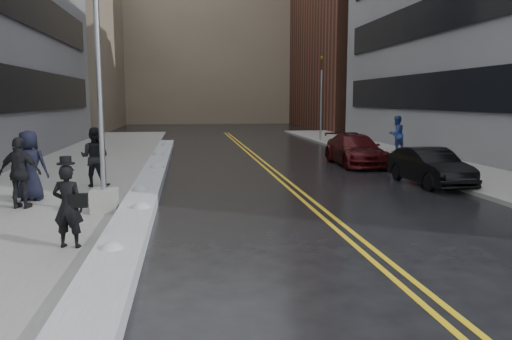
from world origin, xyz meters
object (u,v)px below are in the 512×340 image
object	(u,v)px
pedestrian_c	(30,166)
pedestrian_d	(20,173)
lamppost	(101,121)
car_black	(429,167)
car_maroon	(355,150)
pedestrian_fedora	(68,206)
pedestrian_b	(95,157)
traffic_signal	(321,95)
fire_hydrant	(413,156)
pedestrian_east	(396,134)

from	to	relation	value
pedestrian_c	pedestrian_d	size ratio (longest dim) A/B	1.06
lamppost	car_black	bearing A→B (deg)	18.03
pedestrian_c	car_maroon	bearing A→B (deg)	-142.94
car_maroon	pedestrian_fedora	bearing A→B (deg)	-128.27
pedestrian_b	pedestrian_d	size ratio (longest dim) A/B	1.04
pedestrian_fedora	car_maroon	xyz separation A→B (m)	(10.20, 12.46, -0.27)
pedestrian_c	car_black	bearing A→B (deg)	-166.70
traffic_signal	pedestrian_b	bearing A→B (deg)	-125.30
fire_hydrant	car_black	distance (m)	4.73
pedestrian_c	car_maroon	size ratio (longest dim) A/B	0.41
car_black	pedestrian_d	bearing A→B (deg)	-170.84
fire_hydrant	pedestrian_c	bearing A→B (deg)	-157.17
pedestrian_c	pedestrian_east	world-z (taller)	pedestrian_c
fire_hydrant	car_black	bearing A→B (deg)	-108.49
traffic_signal	pedestrian_c	bearing A→B (deg)	-125.06
lamppost	traffic_signal	distance (m)	24.98
pedestrian_east	pedestrian_fedora	bearing A→B (deg)	31.38
pedestrian_b	pedestrian_east	world-z (taller)	pedestrian_east
pedestrian_c	pedestrian_fedora	bearing A→B (deg)	119.47
pedestrian_b	pedestrian_east	xyz separation A→B (m)	(14.61, 9.03, 0.02)
fire_hydrant	pedestrian_fedora	xyz separation A→B (m)	(-12.48, -11.18, 0.43)
lamppost	pedestrian_b	xyz separation A→B (m)	(-0.92, 4.04, -1.39)
pedestrian_b	pedestrian_c	xyz separation A→B (m)	(-1.44, -2.21, 0.02)
fire_hydrant	pedestrian_b	distance (m)	13.81
pedestrian_fedora	car_black	world-z (taller)	pedestrian_fedora
traffic_signal	pedestrian_d	world-z (taller)	traffic_signal
pedestrian_c	car_black	world-z (taller)	pedestrian_c
lamppost	fire_hydrant	bearing A→B (deg)	33.04
pedestrian_d	pedestrian_b	bearing A→B (deg)	-102.08
lamppost	pedestrian_fedora	xyz separation A→B (m)	(-0.18, -3.18, -1.55)
lamppost	fire_hydrant	xyz separation A→B (m)	(12.30, 8.00, -1.98)
pedestrian_c	pedestrian_d	distance (m)	1.08
pedestrian_b	car_maroon	bearing A→B (deg)	-143.00
fire_hydrant	pedestrian_d	world-z (taller)	pedestrian_d
fire_hydrant	pedestrian_c	distance (m)	15.91
pedestrian_b	pedestrian_east	distance (m)	17.17
pedestrian_d	pedestrian_fedora	bearing A→B (deg)	128.54
fire_hydrant	traffic_signal	world-z (taller)	traffic_signal
pedestrian_b	traffic_signal	bearing A→B (deg)	-113.92
pedestrian_b	car_black	size ratio (longest dim) A/B	0.49
fire_hydrant	pedestrian_east	distance (m)	5.29
pedestrian_b	pedestrian_d	distance (m)	3.56
pedestrian_d	car_black	xyz separation A→B (m)	(13.08, 2.76, -0.44)
traffic_signal	pedestrian_east	distance (m)	9.40
fire_hydrant	pedestrian_east	bearing A→B (deg)	74.64
pedestrian_c	car_black	distance (m)	13.27
fire_hydrant	car_black	xyz separation A→B (m)	(-1.50, -4.48, 0.12)
pedestrian_b	lamppost	bearing A→B (deg)	114.17
lamppost	pedestrian_fedora	bearing A→B (deg)	-93.20
traffic_signal	pedestrian_east	xyz separation A→B (m)	(1.89, -8.93, -2.24)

